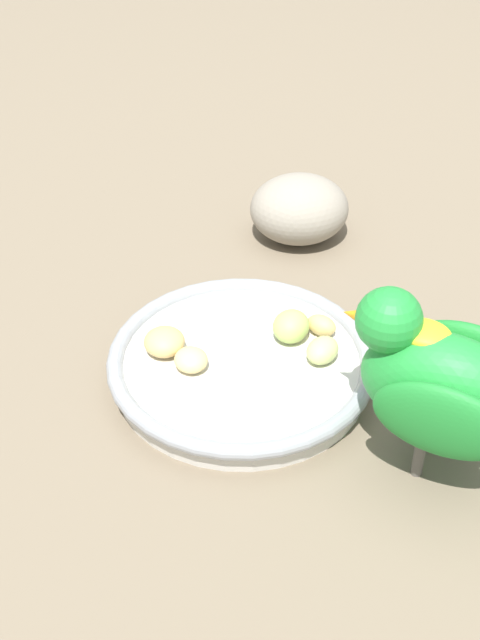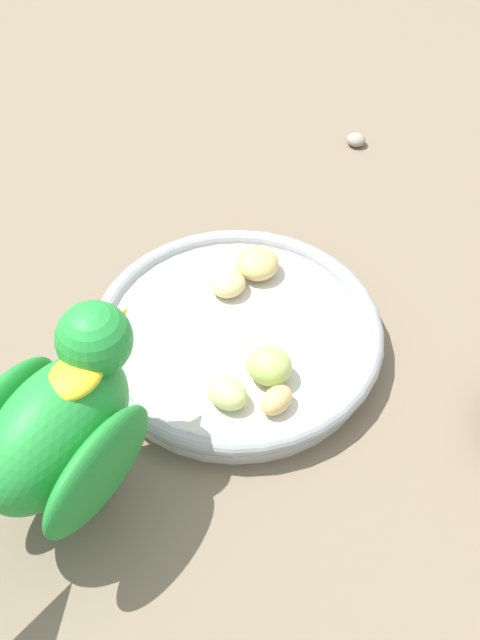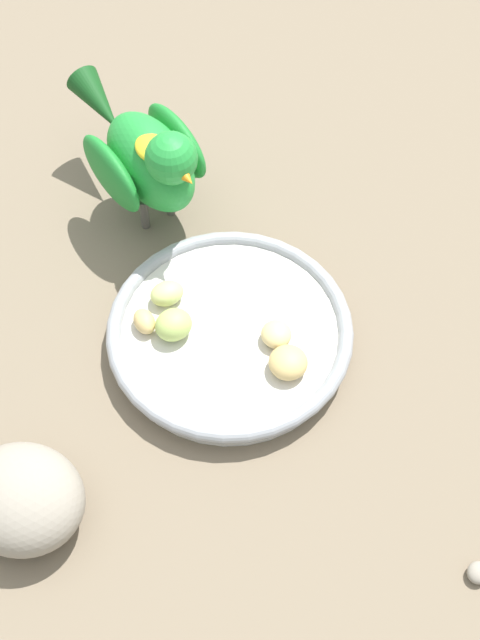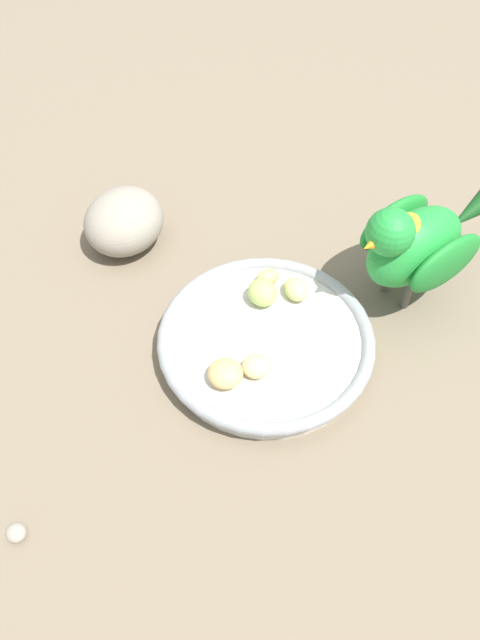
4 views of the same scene
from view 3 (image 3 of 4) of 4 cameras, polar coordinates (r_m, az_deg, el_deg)
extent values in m
plane|color=#756651|center=(0.83, -2.58, -0.66)|extent=(4.00, 4.00, 0.00)
cylinder|color=beige|center=(0.81, -0.69, -1.11)|extent=(0.22, 0.22, 0.02)
torus|color=#93969B|center=(0.80, -0.70, -0.67)|extent=(0.24, 0.24, 0.01)
ellipsoid|color=#C6D17A|center=(0.81, -4.99, 1.81)|extent=(0.03, 0.04, 0.02)
ellipsoid|color=tan|center=(0.77, 3.29, -2.90)|extent=(0.05, 0.05, 0.02)
ellipsoid|color=#B2CC66|center=(0.79, -4.54, -0.32)|extent=(0.04, 0.04, 0.03)
ellipsoid|color=#E5C67F|center=(0.79, 2.48, -0.97)|extent=(0.03, 0.03, 0.02)
ellipsoid|color=tan|center=(0.80, -6.51, -0.10)|extent=(0.03, 0.02, 0.02)
cylinder|color=#59544C|center=(0.90, -4.78, 8.08)|extent=(0.01, 0.01, 0.04)
cylinder|color=#59544C|center=(0.89, -6.51, 7.17)|extent=(0.01, 0.01, 0.04)
ellipsoid|color=green|center=(0.86, -6.20, 10.62)|extent=(0.14, 0.10, 0.09)
ellipsoid|color=#1E7F2D|center=(0.87, -4.33, 12.06)|extent=(0.10, 0.05, 0.06)
ellipsoid|color=#1E7F2D|center=(0.85, -8.77, 9.83)|extent=(0.10, 0.05, 0.06)
cone|color=#144719|center=(0.91, -9.49, 14.27)|extent=(0.09, 0.06, 0.05)
sphere|color=green|center=(0.79, -4.69, 10.90)|extent=(0.06, 0.06, 0.05)
cone|color=orange|center=(0.78, -3.72, 9.71)|extent=(0.03, 0.02, 0.02)
ellipsoid|color=yellow|center=(0.81, -5.63, 11.61)|extent=(0.05, 0.04, 0.01)
ellipsoid|color=gray|center=(0.73, -14.59, -11.68)|extent=(0.14, 0.14, 0.07)
ellipsoid|color=gray|center=(0.75, 15.88, -16.18)|extent=(0.03, 0.03, 0.01)
camera|label=1|loc=(0.99, 22.72, 43.54)|focal=48.73mm
camera|label=2|loc=(0.75, -41.39, 33.43)|focal=47.01mm
camera|label=4|loc=(0.57, 46.45, 25.78)|focal=33.19mm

